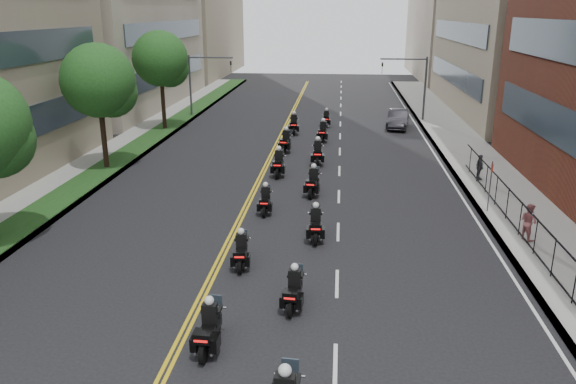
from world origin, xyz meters
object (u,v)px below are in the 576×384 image
(motorcycle_2, at_px, (209,329))
(motorcycle_7, at_px, (313,183))
(motorcycle_8, at_px, (279,164))
(motorcycle_10, at_px, (286,142))
(motorcycle_6, at_px, (265,201))
(parked_sedan, at_px, (398,119))
(motorcycle_4, at_px, (241,252))
(motorcycle_3, at_px, (294,291))
(motorcycle_5, at_px, (316,225))
(motorcycle_9, at_px, (318,154))
(pedestrian_c, at_px, (480,167))
(motorcycle_11, at_px, (323,132))
(pedestrian_b, at_px, (529,222))
(motorcycle_12, at_px, (294,125))
(motorcycle_13, at_px, (326,119))

(motorcycle_2, height_order, motorcycle_7, motorcycle_7)
(motorcycle_8, distance_m, motorcycle_10, 5.90)
(motorcycle_6, height_order, parked_sedan, motorcycle_6)
(parked_sedan, bearing_deg, motorcycle_4, -97.96)
(motorcycle_3, height_order, motorcycle_5, motorcycle_5)
(motorcycle_6, distance_m, motorcycle_9, 9.50)
(pedestrian_c, bearing_deg, motorcycle_11, 34.26)
(motorcycle_11, bearing_deg, motorcycle_7, -87.24)
(motorcycle_3, height_order, pedestrian_b, pedestrian_b)
(parked_sedan, bearing_deg, motorcycle_12, -150.45)
(motorcycle_3, bearing_deg, pedestrian_c, 63.36)
(motorcycle_2, distance_m, motorcycle_9, 21.02)
(motorcycle_4, height_order, motorcycle_6, motorcycle_4)
(motorcycle_12, bearing_deg, motorcycle_10, -94.18)
(motorcycle_4, relative_size, parked_sedan, 0.45)
(pedestrian_b, height_order, pedestrian_c, pedestrian_b)
(motorcycle_2, xyz_separation_m, pedestrian_c, (11.67, 17.91, 0.23))
(motorcycle_4, distance_m, motorcycle_11, 22.08)
(motorcycle_6, xyz_separation_m, pedestrian_b, (11.56, -2.63, 0.34))
(motorcycle_2, distance_m, motorcycle_5, 8.95)
(motorcycle_4, xyz_separation_m, motorcycle_7, (2.31, 9.05, 0.07))
(motorcycle_8, height_order, parked_sedan, motorcycle_8)
(motorcycle_5, relative_size, motorcycle_12, 0.91)
(motorcycle_2, xyz_separation_m, motorcycle_11, (2.37, 27.53, 0.04))
(motorcycle_8, distance_m, motorcycle_13, 15.26)
(motorcycle_5, bearing_deg, motorcycle_4, -135.27)
(motorcycle_12, relative_size, parked_sedan, 0.53)
(motorcycle_10, height_order, motorcycle_13, motorcycle_10)
(motorcycle_4, bearing_deg, motorcycle_13, 79.83)
(motorcycle_12, xyz_separation_m, parked_sedan, (8.50, 3.16, 0.05))
(motorcycle_7, xyz_separation_m, motorcycle_13, (0.18, 18.59, -0.05))
(motorcycle_7, bearing_deg, motorcycle_2, -92.53)
(pedestrian_c, bearing_deg, motorcycle_10, 52.69)
(motorcycle_5, bearing_deg, motorcycle_9, 89.37)
(motorcycle_13, xyz_separation_m, parked_sedan, (6.00, 0.01, 0.14))
(motorcycle_8, distance_m, motorcycle_9, 3.53)
(motorcycle_7, xyz_separation_m, motorcycle_12, (-2.32, 15.44, 0.04))
(motorcycle_13, relative_size, parked_sedan, 0.46)
(motorcycle_13, height_order, parked_sedan, motorcycle_13)
(motorcycle_8, distance_m, pedestrian_b, 14.78)
(motorcycle_13, bearing_deg, pedestrian_c, -59.51)
(motorcycle_13, bearing_deg, motorcycle_4, -95.70)
(motorcycle_2, bearing_deg, pedestrian_c, 58.57)
(motorcycle_10, height_order, pedestrian_b, motorcycle_10)
(parked_sedan, bearing_deg, motorcycle_7, -99.26)
(motorcycle_2, xyz_separation_m, motorcycle_7, (2.29, 14.62, 0.02))
(motorcycle_3, height_order, pedestrian_c, pedestrian_c)
(motorcycle_2, distance_m, pedestrian_c, 21.38)
(motorcycle_6, relative_size, motorcycle_11, 0.87)
(motorcycle_11, bearing_deg, motorcycle_3, -87.15)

